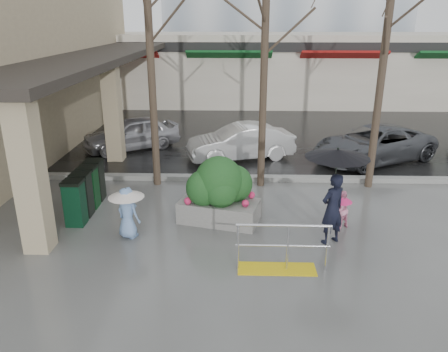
# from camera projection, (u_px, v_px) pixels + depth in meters

# --- Properties ---
(ground) EXTENTS (120.00, 120.00, 0.00)m
(ground) POSITION_uv_depth(u_px,v_px,m) (216.00, 240.00, 10.13)
(ground) COLOR #51514F
(ground) RESTS_ON ground
(street_asphalt) EXTENTS (120.00, 36.00, 0.01)m
(street_asphalt) POSITION_uv_depth(u_px,v_px,m) (231.00, 91.00, 30.79)
(street_asphalt) COLOR black
(street_asphalt) RESTS_ON ground
(curb) EXTENTS (120.00, 0.30, 0.15)m
(curb) POSITION_uv_depth(u_px,v_px,m) (222.00, 178.00, 13.86)
(curb) COLOR gray
(curb) RESTS_ON ground
(canopy_slab) EXTENTS (2.80, 18.00, 0.25)m
(canopy_slab) POSITION_uv_depth(u_px,v_px,m) (99.00, 52.00, 16.54)
(canopy_slab) COLOR #2D2823
(canopy_slab) RESTS_ON pillar_front
(pillar_front) EXTENTS (0.55, 0.55, 3.50)m
(pillar_front) POSITION_uv_depth(u_px,v_px,m) (30.00, 175.00, 9.17)
(pillar_front) COLOR tan
(pillar_front) RESTS_ON ground
(pillar_back) EXTENTS (0.55, 0.55, 3.50)m
(pillar_back) POSITION_uv_depth(u_px,v_px,m) (113.00, 112.00, 15.28)
(pillar_back) COLOR tan
(pillar_back) RESTS_ON ground
(storefront_row) EXTENTS (34.00, 6.74, 4.00)m
(storefront_row) POSITION_uv_depth(u_px,v_px,m) (263.00, 68.00, 26.26)
(storefront_row) COLOR beige
(storefront_row) RESTS_ON ground
(handrail) EXTENTS (1.90, 0.50, 1.03)m
(handrail) POSITION_uv_depth(u_px,v_px,m) (280.00, 253.00, 8.84)
(handrail) COLOR yellow
(handrail) RESTS_ON ground
(tree_west) EXTENTS (3.20, 3.20, 6.80)m
(tree_west) POSITION_uv_depth(u_px,v_px,m) (148.00, 9.00, 11.83)
(tree_west) COLOR #382B21
(tree_west) RESTS_ON ground
(tree_midwest) EXTENTS (3.20, 3.20, 7.00)m
(tree_midwest) POSITION_uv_depth(u_px,v_px,m) (266.00, 3.00, 11.69)
(tree_midwest) COLOR #382B21
(tree_midwest) RESTS_ON ground
(tree_mideast) EXTENTS (3.20, 3.20, 6.50)m
(tree_mideast) POSITION_uv_depth(u_px,v_px,m) (389.00, 18.00, 11.72)
(tree_mideast) COLOR #382B21
(tree_mideast) RESTS_ON ground
(woman) EXTENTS (1.40, 1.40, 2.27)m
(woman) POSITION_uv_depth(u_px,v_px,m) (335.00, 184.00, 9.57)
(woman) COLOR black
(woman) RESTS_ON ground
(child_pink) EXTENTS (0.59, 0.55, 0.96)m
(child_pink) POSITION_uv_depth(u_px,v_px,m) (341.00, 207.00, 10.59)
(child_pink) COLOR pink
(child_pink) RESTS_ON ground
(child_blue) EXTENTS (0.83, 0.83, 1.24)m
(child_blue) POSITION_uv_depth(u_px,v_px,m) (127.00, 207.00, 10.05)
(child_blue) COLOR #7498CF
(child_blue) RESTS_ON ground
(planter) EXTENTS (2.14, 1.44, 1.71)m
(planter) POSITION_uv_depth(u_px,v_px,m) (219.00, 191.00, 10.84)
(planter) COLOR #65625E
(planter) RESTS_ON ground
(news_boxes) EXTENTS (0.47, 2.08, 1.16)m
(news_boxes) POSITION_uv_depth(u_px,v_px,m) (86.00, 191.00, 11.48)
(news_boxes) COLOR #0C351F
(news_boxes) RESTS_ON ground
(car_a) EXTENTS (3.93, 3.21, 1.26)m
(car_a) POSITION_uv_depth(u_px,v_px,m) (131.00, 133.00, 16.96)
(car_a) COLOR #A9A8AD
(car_a) RESTS_ON ground
(car_b) EXTENTS (4.05, 2.40, 1.26)m
(car_b) POSITION_uv_depth(u_px,v_px,m) (241.00, 142.00, 15.77)
(car_b) COLOR silver
(car_b) RESTS_ON ground
(car_c) EXTENTS (4.99, 3.96, 1.26)m
(car_c) POSITION_uv_depth(u_px,v_px,m) (374.00, 144.00, 15.55)
(car_c) COLOR #505357
(car_c) RESTS_ON ground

